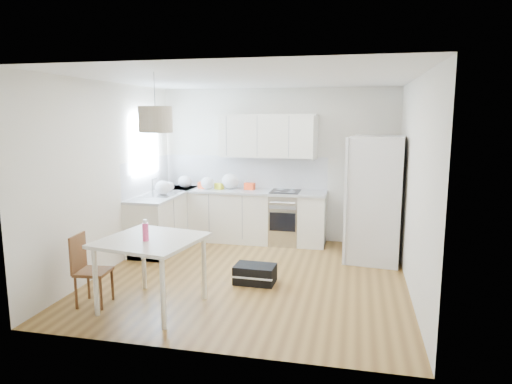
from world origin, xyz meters
The scene contains 29 objects.
floor centered at (0.00, 0.00, 0.00)m, with size 4.20×4.20×0.00m, color brown.
ceiling centered at (0.00, 0.00, 2.70)m, with size 4.20×4.20×0.00m, color white.
wall_back centered at (0.00, 2.10, 1.35)m, with size 4.20×4.20×0.00m, color silver.
wall_left centered at (-2.10, 0.00, 1.35)m, with size 4.20×4.20×0.00m, color silver.
wall_right centered at (2.10, 0.00, 1.35)m, with size 4.20×4.20×0.00m, color silver.
window_glassblock centered at (-2.09, 1.15, 1.75)m, with size 0.02×1.00×1.00m, color #BFE0F9.
cabinets_back centered at (-0.60, 1.80, 0.44)m, with size 3.00×0.60×0.88m, color white.
cabinets_left centered at (-1.80, 1.20, 0.44)m, with size 0.60×1.80×0.88m, color white.
counter_back centered at (-0.60, 1.80, 0.90)m, with size 3.02×0.64×0.04m, color #A5A7A9.
counter_left centered at (-1.80, 1.20, 0.90)m, with size 0.64×1.82×0.04m, color #A5A7A9.
backsplash_back centered at (-0.60, 2.09, 1.21)m, with size 3.00×0.01×0.58m, color white.
backsplash_left centered at (-2.09, 1.20, 1.21)m, with size 0.01×1.80×0.58m, color white.
upper_cabinets centered at (-0.15, 1.94, 1.88)m, with size 1.70×0.32×0.75m, color white.
range_oven centered at (0.20, 1.80, 0.44)m, with size 0.50×0.61×0.88m, color silver, non-canonical shape.
sink centered at (-1.80, 1.15, 0.92)m, with size 0.50×0.80×0.16m, color silver, non-canonical shape.
refrigerator centered at (1.71, 1.23, 0.96)m, with size 0.91×0.96×1.92m, color white, non-canonical shape.
dining_table centered at (-0.89, -1.23, 0.73)m, with size 1.21×1.21×0.83m.
dining_chair centered at (-1.60, -1.31, 0.43)m, with size 0.36×0.36×0.85m, color #4B2D16, non-canonical shape.
drink_bottle centered at (-0.91, -1.33, 0.95)m, with size 0.07×0.07×0.24m, color #EC417C.
gym_bag centered at (0.11, -0.21, 0.12)m, with size 0.54×0.35×0.25m, color black.
pendant_lamp centered at (-0.83, -1.12, 2.18)m, with size 0.38×0.38×0.29m, color #B8AC8E.
grocery_bag_a centered at (-1.66, 1.82, 1.03)m, with size 0.25×0.21×0.23m, color white.
grocery_bag_b centered at (-1.20, 1.77, 1.03)m, with size 0.25×0.21×0.22m, color white.
grocery_bag_c centered at (-0.81, 1.86, 1.06)m, with size 0.31×0.27×0.28m, color white.
grocery_bag_d centered at (-1.80, 1.41, 1.00)m, with size 0.19×0.16×0.17m, color white.
grocery_bag_e centered at (-1.74, 1.05, 1.04)m, with size 0.26×0.22×0.24m, color white.
snack_orange centered at (-0.45, 1.87, 0.98)m, with size 0.18×0.11×0.12m, color red.
snack_yellow centered at (-1.00, 1.81, 0.97)m, with size 0.16×0.10×0.11m, color yellow.
snack_red centered at (-1.30, 1.82, 0.98)m, with size 0.17×0.11×0.12m, color #BC3917.
Camera 1 is at (1.38, -5.92, 2.22)m, focal length 32.00 mm.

